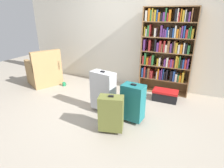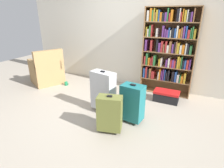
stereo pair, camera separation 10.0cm
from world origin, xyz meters
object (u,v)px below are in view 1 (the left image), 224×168
(armchair, at_px, (45,72))
(suitcase_olive, at_px, (111,113))
(suitcase_teal, at_px, (133,102))
(storage_box, at_px, (165,95))
(mug, at_px, (64,84))
(suitcase_silver, at_px, (103,91))
(bookshelf, at_px, (167,49))

(armchair, bearing_deg, suitcase_olive, -26.05)
(suitcase_teal, bearing_deg, storage_box, 69.41)
(storage_box, bearing_deg, mug, -175.15)
(storage_box, relative_size, suitcase_silver, 0.64)
(mug, distance_m, storage_box, 2.47)
(suitcase_olive, distance_m, suitcase_silver, 0.66)
(mug, height_order, storage_box, storage_box)
(storage_box, relative_size, suitcase_teal, 0.75)
(suitcase_olive, xyz_separation_m, suitcase_silver, (-0.40, 0.52, 0.09))
(storage_box, height_order, suitcase_teal, suitcase_teal)
(bookshelf, xyz_separation_m, armchair, (-2.87, -0.73, -0.69))
(armchair, distance_m, mug, 0.60)
(bookshelf, relative_size, armchair, 1.97)
(armchair, height_order, storage_box, armchair)
(suitcase_silver, bearing_deg, suitcase_olive, -52.81)
(bookshelf, bearing_deg, suitcase_olive, -103.67)
(suitcase_teal, height_order, suitcase_silver, suitcase_silver)
(bookshelf, bearing_deg, mug, -164.16)
(suitcase_teal, bearing_deg, mug, 158.50)
(armchair, xyz_separation_m, suitcase_olive, (2.40, -1.18, 0.00))
(armchair, distance_m, suitcase_olive, 2.68)
(bookshelf, relative_size, suitcase_silver, 2.36)
(suitcase_teal, bearing_deg, suitcase_olive, -115.63)
(bookshelf, height_order, suitcase_teal, bookshelf)
(bookshelf, xyz_separation_m, suitcase_silver, (-0.86, -1.38, -0.60))
(mug, height_order, suitcase_olive, suitcase_olive)
(mug, xyz_separation_m, storage_box, (2.46, 0.21, 0.07))
(armchair, height_order, mug, armchair)
(mug, relative_size, suitcase_teal, 0.18)
(suitcase_teal, xyz_separation_m, suitcase_silver, (-0.60, 0.10, 0.06))
(mug, relative_size, storage_box, 0.24)
(suitcase_teal, bearing_deg, bookshelf, 80.04)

